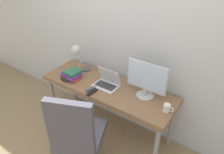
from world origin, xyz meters
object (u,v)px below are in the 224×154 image
at_px(office_chair, 77,133).
at_px(book_stack, 72,74).
at_px(laptop, 107,83).
at_px(monitor, 147,79).
at_px(mug, 167,108).
at_px(desk_lamp, 77,53).
at_px(game_controller, 66,79).

bearing_deg(office_chair, book_stack, 135.76).
distance_m(laptop, book_stack, 0.49).
xyz_separation_m(monitor, mug, (0.31, -0.12, -0.18)).
bearing_deg(desk_lamp, mug, -2.35).
relative_size(laptop, book_stack, 1.22).
xyz_separation_m(office_chair, game_controller, (-0.63, 0.50, 0.17)).
height_order(desk_lamp, mug, desk_lamp).
bearing_deg(game_controller, desk_lamp, 78.74).
height_order(monitor, mug, monitor).
distance_m(desk_lamp, mug, 1.28).
relative_size(laptop, desk_lamp, 0.72).
xyz_separation_m(monitor, game_controller, (-0.98, -0.28, -0.20)).
bearing_deg(office_chair, monitor, 65.79).
relative_size(desk_lamp, office_chair, 0.39).
bearing_deg(book_stack, mug, 3.35).
relative_size(laptop, office_chair, 0.28).
bearing_deg(desk_lamp, game_controller, -101.26).
bearing_deg(office_chair, desk_lamp, 129.83).
distance_m(office_chair, game_controller, 0.83).
distance_m(desk_lamp, book_stack, 0.29).
xyz_separation_m(laptop, office_chair, (0.12, -0.69, -0.19)).
xyz_separation_m(office_chair, mug, (0.66, 0.66, 0.19)).
xyz_separation_m(laptop, desk_lamp, (-0.47, 0.02, 0.27)).
bearing_deg(monitor, office_chair, -114.21).
relative_size(laptop, monitor, 0.64).
bearing_deg(mug, laptop, 177.55).
bearing_deg(office_chair, game_controller, 141.50).
bearing_deg(book_stack, game_controller, -112.25).
relative_size(laptop, mug, 2.67).
xyz_separation_m(laptop, mug, (0.79, -0.03, -0.00)).
bearing_deg(desk_lamp, laptop, -2.20).
distance_m(book_stack, game_controller, 0.09).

